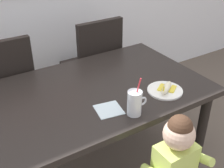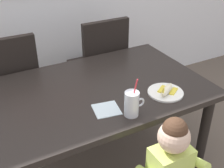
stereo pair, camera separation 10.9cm
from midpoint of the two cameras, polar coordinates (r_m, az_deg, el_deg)
The scene contains 9 objects.
ground_plane at distance 2.37m, azimuth -3.97°, elevation -15.75°, with size 24.00×24.00×0.00m, color brown.
dining_table at distance 1.97m, azimuth -4.61°, elevation -3.09°, with size 1.46×0.94×0.71m.
dining_chair_left at distance 2.44m, azimuth -21.40°, elevation -0.50°, with size 0.44×0.45×0.96m.
dining_chair_right at distance 2.67m, azimuth -4.63°, elevation 4.30°, with size 0.44×0.45×0.96m.
toddler_standing at distance 1.68m, azimuth 10.37°, elevation -14.91°, with size 0.33×0.24×0.84m.
milk_cup at distance 1.65m, azimuth 2.57°, elevation -4.01°, with size 0.13×0.08×0.25m.
snack_plate at distance 1.91m, azimuth 8.73°, elevation -1.29°, with size 0.23×0.23×0.01m, color white.
peeled_banana at distance 1.89m, azimuth 9.02°, elevation -0.77°, with size 0.17×0.15×0.07m.
paper_napkin at distance 1.72m, azimuth -2.47°, elevation -5.09°, with size 0.15×0.15×0.00m, color silver.
Camera 1 is at (-0.79, -1.45, 1.71)m, focal length 46.63 mm.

